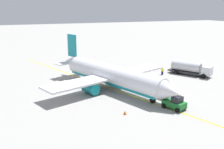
{
  "coord_description": "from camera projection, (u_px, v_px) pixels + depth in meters",
  "views": [
    {
      "loc": [
        47.31,
        -19.01,
        16.31
      ],
      "look_at": [
        0.0,
        0.0,
        3.0
      ],
      "focal_mm": 42.51,
      "sensor_mm": 36.0,
      "label": 1
    }
  ],
  "objects": [
    {
      "name": "pushback_tug",
      "position": [
        175.0,
        103.0,
        42.85
      ],
      "size": [
        4.08,
        3.38,
        2.2
      ],
      "color": "#196B28",
      "rests_on": "ground"
    },
    {
      "name": "safety_cone_wingtip",
      "position": [
        180.0,
        96.0,
        48.07
      ],
      "size": [
        0.59,
        0.59,
        0.65
      ],
      "primitive_type": "cone",
      "color": "#F2590F",
      "rests_on": "ground"
    },
    {
      "name": "ground_plane",
      "position": [
        112.0,
        89.0,
        53.45
      ],
      "size": [
        400.0,
        400.0,
        0.0
      ],
      "primitive_type": "plane",
      "color": "#9E9B96"
    },
    {
      "name": "fuel_tanker",
      "position": [
        190.0,
        68.0,
        63.65
      ],
      "size": [
        10.2,
        7.38,
        3.15
      ],
      "color": "#2D2D33",
      "rests_on": "ground"
    },
    {
      "name": "airplane",
      "position": [
        110.0,
        75.0,
        53.11
      ],
      "size": [
        32.54,
        28.25,
        9.81
      ],
      "color": "white",
      "rests_on": "ground"
    },
    {
      "name": "taxi_line_marking",
      "position": [
        112.0,
        89.0,
        53.45
      ],
      "size": [
        73.56,
        26.27,
        0.01
      ],
      "primitive_type": "cube",
      "rotation": [
        0.0,
        0.0,
        0.34
      ],
      "color": "yellow",
      "rests_on": "ground"
    },
    {
      "name": "safety_cone_nose",
      "position": [
        125.0,
        113.0,
        40.79
      ],
      "size": [
        0.55,
        0.55,
        0.62
      ],
      "primitive_type": "cone",
      "color": "#F2590F",
      "rests_on": "ground"
    },
    {
      "name": "refueling_worker",
      "position": [
        162.0,
        71.0,
        64.32
      ],
      "size": [
        0.63,
        0.61,
        1.71
      ],
      "color": "navy",
      "rests_on": "ground"
    }
  ]
}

